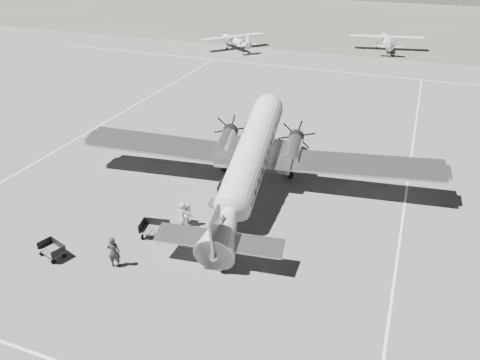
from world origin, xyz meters
name	(u,v)px	position (x,y,z in m)	size (l,w,h in m)	color
ground	(219,217)	(0.00, 0.00, 0.00)	(260.00, 260.00, 0.00)	slate
taxi_line_right	(398,255)	(12.00, 0.00, 0.01)	(0.15, 80.00, 0.01)	white
taxi_line_left	(92,130)	(-18.00, 10.00, 0.01)	(0.15, 60.00, 0.01)	white
taxi_line_horizon	(331,71)	(0.00, 40.00, 0.01)	(90.00, 0.15, 0.01)	white
grass_infield	(377,12)	(0.00, 95.00, 0.00)	(260.00, 90.00, 0.01)	#58564A
dc3_airliner	(250,162)	(0.93, 3.76, 2.69)	(28.24, 19.60, 5.38)	#B3B3B5
light_plane_left	(235,42)	(-17.51, 47.68, 1.15)	(11.12, 9.02, 2.31)	silver
light_plane_right	(387,43)	(5.82, 55.68, 1.23)	(11.86, 9.63, 2.46)	silver
baggage_cart_near	(155,230)	(-2.92, -3.63, 0.53)	(1.89, 1.33, 1.07)	#575757
baggage_cart_far	(52,250)	(-7.69, -7.70, 0.47)	(1.66, 1.17, 0.93)	#575757
ground_crew	(114,252)	(-3.60, -7.10, 1.03)	(0.75, 0.49, 2.06)	#2A2A2A
ramp_agent	(189,214)	(-1.42, -1.65, 0.86)	(0.83, 0.65, 1.71)	silver
passenger	(183,213)	(-1.94, -1.56, 0.79)	(0.77, 0.50, 1.57)	#B2B2AF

